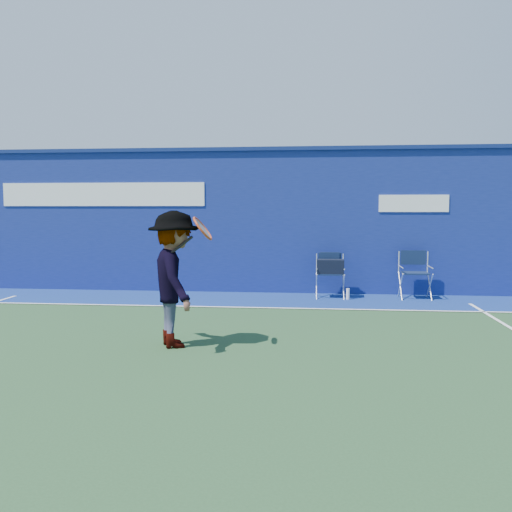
# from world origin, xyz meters

# --- Properties ---
(ground) EXTENTS (80.00, 80.00, 0.00)m
(ground) POSITION_xyz_m (0.00, 0.00, 0.00)
(ground) COLOR #244424
(ground) RESTS_ON ground
(stadium_wall) EXTENTS (24.00, 0.50, 3.08)m
(stadium_wall) POSITION_xyz_m (-0.00, 5.20, 1.55)
(stadium_wall) COLOR navy
(stadium_wall) RESTS_ON ground
(out_of_bounds_strip) EXTENTS (24.00, 1.80, 0.01)m
(out_of_bounds_strip) POSITION_xyz_m (0.00, 4.10, 0.00)
(out_of_bounds_strip) COLOR navy
(out_of_bounds_strip) RESTS_ON ground
(court_lines) EXTENTS (24.00, 12.00, 0.01)m
(court_lines) POSITION_xyz_m (0.00, 0.60, 0.01)
(court_lines) COLOR white
(court_lines) RESTS_ON out_of_bounds_strip
(directors_chair_left) EXTENTS (0.54, 0.50, 0.91)m
(directors_chair_left) POSITION_xyz_m (1.90, 4.49, 0.39)
(directors_chair_left) COLOR silver
(directors_chair_left) RESTS_ON ground
(directors_chair_right) EXTENTS (0.57, 0.51, 0.95)m
(directors_chair_right) POSITION_xyz_m (3.58, 4.55, 0.30)
(directors_chair_right) COLOR silver
(directors_chair_right) RESTS_ON ground
(water_bottle) EXTENTS (0.07, 0.07, 0.22)m
(water_bottle) POSITION_xyz_m (2.25, 4.30, 0.11)
(water_bottle) COLOR silver
(water_bottle) RESTS_ON ground
(tennis_player) EXTENTS (1.09, 1.31, 1.77)m
(tennis_player) POSITION_xyz_m (-0.24, 0.42, 0.89)
(tennis_player) COLOR #EA4738
(tennis_player) RESTS_ON ground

